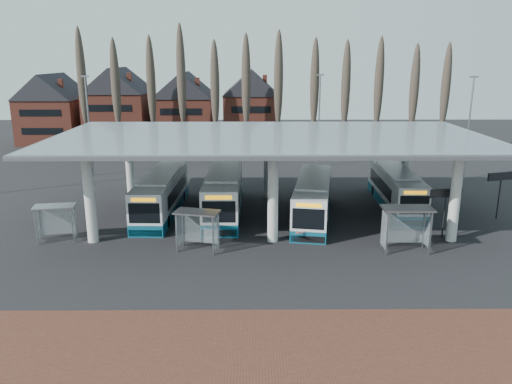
{
  "coord_description": "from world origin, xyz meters",
  "views": [
    {
      "loc": [
        -1.34,
        -28.93,
        11.91
      ],
      "look_at": [
        -1.08,
        7.0,
        2.19
      ],
      "focal_mm": 35.0,
      "sensor_mm": 36.0,
      "label": 1
    }
  ],
  "objects_px": {
    "bus_2": "(313,199)",
    "bus_3": "(395,189)",
    "bus_1": "(224,192)",
    "shelter_0": "(56,215)",
    "bus_0": "(162,194)",
    "shelter_1": "(198,221)",
    "shelter_2": "(406,219)"
  },
  "relations": [
    {
      "from": "bus_1",
      "to": "shelter_1",
      "type": "height_order",
      "value": "bus_1"
    },
    {
      "from": "shelter_0",
      "to": "bus_3",
      "type": "bearing_deg",
      "value": 7.86
    },
    {
      "from": "bus_1",
      "to": "shelter_0",
      "type": "distance_m",
      "value": 12.64
    },
    {
      "from": "bus_2",
      "to": "shelter_1",
      "type": "xyz_separation_m",
      "value": [
        -8.06,
        -6.47,
        0.42
      ]
    },
    {
      "from": "bus_0",
      "to": "shelter_0",
      "type": "relative_size",
      "value": 4.04
    },
    {
      "from": "bus_3",
      "to": "shelter_2",
      "type": "bearing_deg",
      "value": -99.96
    },
    {
      "from": "bus_2",
      "to": "bus_3",
      "type": "height_order",
      "value": "bus_2"
    },
    {
      "from": "bus_2",
      "to": "shelter_2",
      "type": "distance_m",
      "value": 8.43
    },
    {
      "from": "bus_0",
      "to": "shelter_2",
      "type": "distance_m",
      "value": 18.69
    },
    {
      "from": "bus_3",
      "to": "shelter_0",
      "type": "bearing_deg",
      "value": -160.22
    },
    {
      "from": "bus_0",
      "to": "shelter_2",
      "type": "height_order",
      "value": "bus_0"
    },
    {
      "from": "shelter_2",
      "to": "shelter_1",
      "type": "bearing_deg",
      "value": 179.22
    },
    {
      "from": "shelter_0",
      "to": "shelter_1",
      "type": "bearing_deg",
      "value": -20.11
    },
    {
      "from": "bus_1",
      "to": "bus_3",
      "type": "distance_m",
      "value": 14.1
    },
    {
      "from": "bus_0",
      "to": "shelter_1",
      "type": "distance_m",
      "value": 8.73
    },
    {
      "from": "bus_1",
      "to": "shelter_1",
      "type": "distance_m",
      "value": 8.27
    },
    {
      "from": "bus_0",
      "to": "shelter_1",
      "type": "relative_size",
      "value": 3.77
    },
    {
      "from": "shelter_2",
      "to": "bus_3",
      "type": "bearing_deg",
      "value": 78.25
    },
    {
      "from": "bus_0",
      "to": "bus_3",
      "type": "xyz_separation_m",
      "value": [
        18.93,
        1.79,
        -0.04
      ]
    },
    {
      "from": "bus_0",
      "to": "bus_3",
      "type": "height_order",
      "value": "bus_0"
    },
    {
      "from": "bus_3",
      "to": "shelter_0",
      "type": "xyz_separation_m",
      "value": [
        -24.9,
        -7.93,
        0.33
      ]
    },
    {
      "from": "bus_3",
      "to": "bus_1",
      "type": "bearing_deg",
      "value": -171.72
    },
    {
      "from": "bus_2",
      "to": "bus_3",
      "type": "xyz_separation_m",
      "value": [
        7.18,
        3.22,
        -0.02
      ]
    },
    {
      "from": "bus_1",
      "to": "shelter_1",
      "type": "bearing_deg",
      "value": -98.14
    },
    {
      "from": "bus_1",
      "to": "shelter_2",
      "type": "xyz_separation_m",
      "value": [
        11.89,
        -8.43,
        0.52
      ]
    },
    {
      "from": "shelter_1",
      "to": "bus_3",
      "type": "bearing_deg",
      "value": 45.3
    },
    {
      "from": "bus_1",
      "to": "shelter_1",
      "type": "relative_size",
      "value": 3.99
    },
    {
      "from": "bus_0",
      "to": "bus_3",
      "type": "bearing_deg",
      "value": 7.02
    },
    {
      "from": "bus_2",
      "to": "shelter_1",
      "type": "bearing_deg",
      "value": -131.38
    },
    {
      "from": "bus_2",
      "to": "shelter_0",
      "type": "bearing_deg",
      "value": -155.26
    },
    {
      "from": "bus_0",
      "to": "bus_3",
      "type": "relative_size",
      "value": 1.02
    },
    {
      "from": "bus_2",
      "to": "bus_1",
      "type": "bearing_deg",
      "value": 175.87
    }
  ]
}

